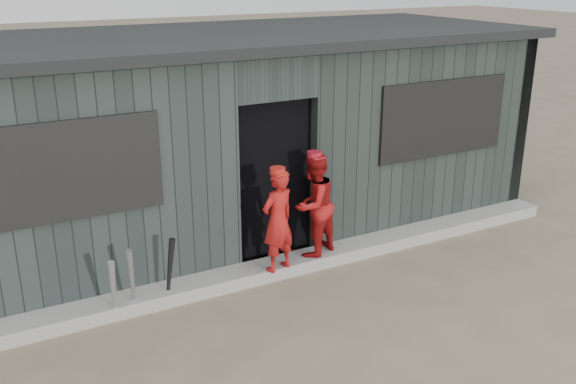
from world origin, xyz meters
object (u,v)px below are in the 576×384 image
bat_right (170,271)px  dugout (227,134)px  bat_left (113,290)px  bat_mid (132,281)px  player_red_left (278,221)px  player_grey_back (290,194)px  player_red_right (314,205)px

bat_right → dugout: (1.45, 1.77, 0.90)m
bat_left → bat_mid: bat_mid is taller
player_red_left → player_grey_back: size_ratio=0.86×
bat_left → dugout: dugout is taller
player_red_left → dugout: 1.94m
bat_right → dugout: bearing=50.5°
bat_left → player_red_left: 1.91m
bat_left → dugout: 2.96m
bat_mid → player_grey_back: 2.43m
player_red_left → dugout: bearing=-112.5°
bat_right → player_grey_back: 2.03m
bat_right → player_red_left: player_red_left is taller
player_red_left → dugout: dugout is taller
bat_left → player_red_right: size_ratio=0.62×
bat_left → player_red_left: player_red_left is taller
bat_right → dugout: 2.46m
bat_right → dugout: size_ratio=0.09×
dugout → player_red_left: bearing=-96.5°
player_red_right → dugout: 1.79m
bat_right → player_grey_back: player_grey_back is taller
bat_left → player_red_left: bearing=1.3°
player_grey_back → bat_left: bearing=25.7°
player_grey_back → dugout: bearing=-61.8°
bat_mid → bat_right: bat_mid is taller
player_red_right → player_grey_back: player_red_right is taller
bat_mid → player_red_right: 2.26m
player_red_left → player_red_right: size_ratio=0.95×
player_grey_back → dugout: 1.24m
bat_left → bat_mid: 0.23m
bat_left → bat_mid: size_ratio=0.99×
bat_mid → bat_right: size_ratio=1.01×
bat_right → player_red_right: size_ratio=0.62×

